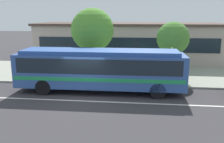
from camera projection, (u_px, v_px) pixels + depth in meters
ground_plane at (85, 97)px, 15.69m from camera, size 120.00×120.00×0.00m
sidewalk_slab at (101, 72)px, 22.03m from camera, size 60.00×8.00×0.12m
lane_stripe_center at (82, 101)px, 14.91m from camera, size 56.00×0.16×0.01m
transit_bus at (100, 68)px, 16.41m from camera, size 10.90×2.62×2.79m
pedestrian_waiting_near_sign at (71, 64)px, 20.19m from camera, size 0.48×0.48×1.75m
pedestrian_walking_along_curb at (84, 64)px, 20.13m from camera, size 0.43×0.43×1.67m
pedestrian_standing_by_tree at (131, 71)px, 18.04m from camera, size 0.46×0.46×1.64m
bus_stop_sign at (171, 61)px, 17.65m from camera, size 0.08×0.44×2.66m
street_tree_near_stop at (92, 30)px, 19.86m from camera, size 3.39×3.39×5.40m
street_tree_mid_block at (173, 38)px, 19.37m from camera, size 2.52×2.52×4.38m
station_building at (128, 42)px, 27.45m from camera, size 19.55×6.61×4.12m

